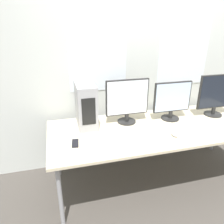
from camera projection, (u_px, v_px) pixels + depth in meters
The scene contains 11 objects.
ground_plane at pixel (173, 207), 2.25m from camera, with size 14.00×14.00×0.00m, color #47423D.
wall_back at pixel (142, 58), 2.66m from camera, with size 8.00×0.07×2.70m.
desk at pixel (159, 130), 2.40m from camera, with size 2.37×0.92×0.71m.
pc_tower at pixel (86, 105), 2.34m from camera, with size 0.20×0.39×0.47m.
monitor_main at pixel (127, 100), 2.39m from camera, with size 0.48×0.21×0.50m.
monitor_right_near at pixel (172, 100), 2.48m from camera, with size 0.45×0.21×0.45m.
monitor_right_far at pixel (217, 94), 2.58m from camera, with size 0.48×0.21×0.50m.
keyboard at pixel (145, 139), 2.12m from camera, with size 0.49×0.13×0.02m.
mouse at pixel (175, 134), 2.19m from camera, with size 0.06×0.09×0.04m.
cell_phone at pixel (75, 143), 2.05m from camera, with size 0.08×0.15×0.01m.
paper_sheet_front at pixel (123, 145), 2.03m from camera, with size 0.28×0.34×0.00m.
Camera 1 is at (-1.04, -1.48, 1.78)m, focal length 35.00 mm.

